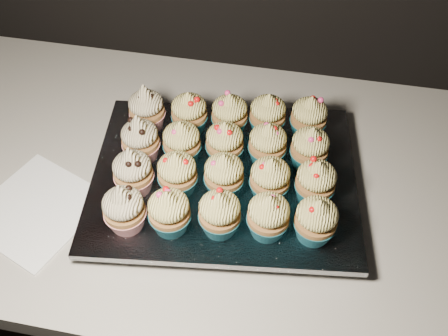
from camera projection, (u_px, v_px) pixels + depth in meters
name	position (u px, v px, depth m)	size (l,w,h in m)	color
cabinet	(245.00, 300.00, 1.22)	(2.40, 0.60, 0.86)	black
worktop	(254.00, 185.00, 0.87)	(2.44, 0.64, 0.04)	beige
napkin	(36.00, 209.00, 0.81)	(0.17, 0.17, 0.00)	white
baking_tray	(224.00, 183.00, 0.84)	(0.40, 0.30, 0.02)	black
foil_lining	(224.00, 177.00, 0.82)	(0.43, 0.34, 0.01)	silver
cupcake_0	(124.00, 208.00, 0.72)	(0.06, 0.06, 0.10)	#B2181F
cupcake_1	(169.00, 211.00, 0.72)	(0.06, 0.06, 0.08)	#175F6F
cupcake_2	(220.00, 213.00, 0.72)	(0.06, 0.06, 0.08)	#175F6F
cupcake_3	(268.00, 216.00, 0.72)	(0.06, 0.06, 0.08)	#175F6F
cupcake_4	(316.00, 220.00, 0.71)	(0.06, 0.06, 0.08)	#175F6F
cupcake_5	(133.00, 171.00, 0.77)	(0.06, 0.06, 0.10)	#B2181F
cupcake_6	(177.00, 173.00, 0.77)	(0.06, 0.06, 0.08)	#175F6F
cupcake_7	(224.00, 175.00, 0.77)	(0.06, 0.06, 0.08)	#175F6F
cupcake_8	(270.00, 179.00, 0.76)	(0.06, 0.06, 0.08)	#175F6F
cupcake_9	(316.00, 182.00, 0.76)	(0.06, 0.06, 0.08)	#175F6F
cupcake_10	(140.00, 139.00, 0.82)	(0.06, 0.06, 0.10)	#B2181F
cupcake_11	(182.00, 142.00, 0.81)	(0.06, 0.06, 0.08)	#175F6F
cupcake_12	(225.00, 143.00, 0.81)	(0.06, 0.06, 0.08)	#175F6F
cupcake_13	(268.00, 144.00, 0.81)	(0.06, 0.06, 0.08)	#175F6F
cupcake_14	(310.00, 148.00, 0.81)	(0.06, 0.06, 0.08)	#175F6F
cupcake_15	(147.00, 109.00, 0.86)	(0.06, 0.06, 0.10)	#B2181F
cupcake_16	(189.00, 113.00, 0.86)	(0.06, 0.06, 0.08)	#175F6F
cupcake_17	(230.00, 115.00, 0.86)	(0.06, 0.06, 0.08)	#175F6F
cupcake_18	(268.00, 115.00, 0.86)	(0.06, 0.06, 0.08)	#175F6F
cupcake_19	(309.00, 117.00, 0.85)	(0.06, 0.06, 0.08)	#175F6F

